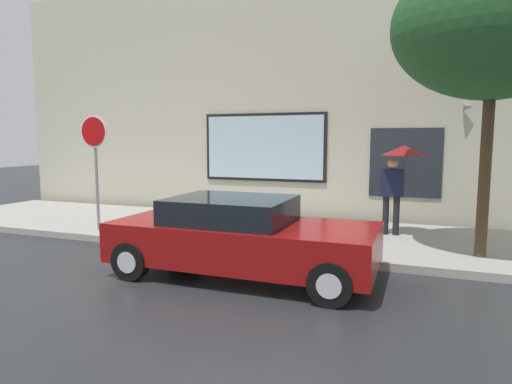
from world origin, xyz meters
name	(u,v)px	position (x,y,z in m)	size (l,w,h in m)	color
ground_plane	(234,273)	(0.00, 0.00, 0.00)	(60.00, 60.00, 0.00)	#282B2D
sidewalk	(285,234)	(0.00, 3.00, 0.07)	(20.00, 4.00, 0.15)	#A3A099
building_facade	(311,97)	(-0.01, 5.50, 3.48)	(20.00, 0.67, 7.00)	beige
parked_car	(241,237)	(0.17, -0.11, 0.67)	(4.39, 1.94, 1.33)	maroon
fire_hydrant	(233,218)	(-0.96, 2.16, 0.53)	(0.30, 0.44, 0.79)	white
pedestrian_with_umbrella	(400,164)	(2.51, 3.48, 1.75)	(1.01, 1.01, 2.02)	black
street_tree	(505,28)	(4.21, 2.00, 4.20)	(3.49, 2.96, 5.46)	#4C3823
stop_sign	(95,150)	(-4.20, 1.51, 2.07)	(0.76, 0.10, 2.72)	gray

